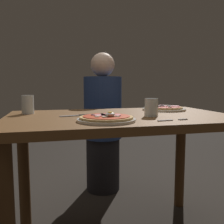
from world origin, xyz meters
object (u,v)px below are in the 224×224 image
(dining_table, at_px, (121,137))
(knife, at_px, (80,115))
(fork, at_px, (170,120))
(water_glass_far, at_px, (28,106))
(pizza_across_left, at_px, (164,108))
(water_glass_near, at_px, (151,108))
(salt_shaker, at_px, (31,106))
(pizza_foreground, at_px, (106,118))
(diner_person, at_px, (103,126))

(dining_table, distance_m, knife, 0.26)
(fork, bearing_deg, water_glass_far, 146.12)
(pizza_across_left, xyz_separation_m, water_glass_near, (-0.21, -0.27, 0.03))
(water_glass_far, relative_size, salt_shaker, 1.59)
(water_glass_near, bearing_deg, water_glass_far, 156.60)
(salt_shaker, bearing_deg, pizza_foreground, -53.46)
(pizza_across_left, relative_size, salt_shaker, 4.16)
(dining_table, height_order, diner_person, diner_person)
(water_glass_near, height_order, knife, water_glass_near)
(dining_table, height_order, pizza_foreground, pizza_foreground)
(dining_table, height_order, water_glass_near, water_glass_near)
(pizza_foreground, relative_size, diner_person, 0.23)
(water_glass_near, xyz_separation_m, knife, (-0.36, 0.12, -0.04))
(pizza_foreground, bearing_deg, dining_table, 57.33)
(knife, bearing_deg, salt_shaker, 135.66)
(water_glass_near, bearing_deg, pizza_foreground, -157.23)
(dining_table, distance_m, pizza_across_left, 0.41)
(water_glass_near, relative_size, water_glass_far, 0.89)
(dining_table, xyz_separation_m, water_glass_far, (-0.50, 0.19, 0.17))
(water_glass_near, xyz_separation_m, diner_person, (-0.09, 0.83, -0.23))
(dining_table, xyz_separation_m, diner_person, (0.05, 0.74, -0.06))
(pizza_across_left, distance_m, knife, 0.59)
(knife, bearing_deg, water_glass_far, 149.97)
(knife, distance_m, diner_person, 0.78)
(dining_table, bearing_deg, water_glass_far, 159.26)
(knife, relative_size, diner_person, 0.16)
(diner_person, bearing_deg, water_glass_near, 96.02)
(knife, height_order, salt_shaker, salt_shaker)
(water_glass_near, height_order, fork, water_glass_near)
(water_glass_near, height_order, diner_person, diner_person)
(water_glass_near, distance_m, fork, 0.17)
(water_glass_near, bearing_deg, salt_shaker, 148.91)
(water_glass_far, relative_size, fork, 0.67)
(dining_table, xyz_separation_m, fork, (0.16, -0.26, 0.13))
(dining_table, relative_size, fork, 7.75)
(knife, height_order, diner_person, diner_person)
(pizza_across_left, relative_size, fork, 1.76)
(diner_person, bearing_deg, pizza_foreground, 79.11)
(pizza_foreground, xyz_separation_m, salt_shaker, (-0.37, 0.49, 0.02))
(dining_table, xyz_separation_m, salt_shaker, (-0.49, 0.29, 0.16))
(knife, relative_size, salt_shaker, 2.90)
(pizza_foreground, bearing_deg, water_glass_far, 133.82)
(fork, height_order, salt_shaker, salt_shaker)
(dining_table, relative_size, salt_shaker, 18.29)
(pizza_across_left, bearing_deg, fork, -112.64)
(water_glass_far, distance_m, knife, 0.33)
(water_glass_far, bearing_deg, fork, -33.88)
(salt_shaker, bearing_deg, water_glass_near, -31.09)
(dining_table, bearing_deg, knife, 172.82)
(pizza_foreground, height_order, pizza_across_left, pizza_foreground)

